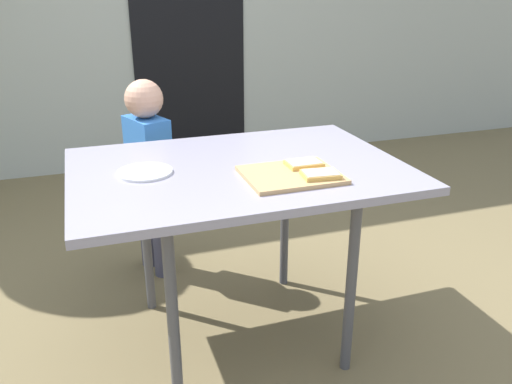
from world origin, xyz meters
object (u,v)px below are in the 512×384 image
Objects in this scene: dining_table at (238,181)px; pizza_slice_far_right at (304,164)px; plate_white_left at (145,172)px; cutting_board at (291,175)px; pizza_slice_near_right at (321,174)px; child_left at (149,164)px.

dining_table is 0.27m from pizza_slice_far_right.
pizza_slice_far_right is 0.64× the size of plate_white_left.
pizza_slice_far_right is at bearing -28.78° from dining_table.
plate_white_left is at bearing 175.02° from dining_table.
pizza_slice_far_right is (0.07, 0.06, 0.02)m from cutting_board.
pizza_slice_near_right is (0.08, -0.07, 0.02)m from cutting_board.
child_left reaches higher than plate_white_left.
child_left reaches higher than cutting_board.
pizza_slice_far_right is (-0.01, 0.13, 0.00)m from pizza_slice_near_right.
child_left reaches higher than pizza_slice_far_right.
cutting_board is 0.33× the size of child_left.
pizza_slice_far_right reaches higher than cutting_board.
dining_table is 9.71× the size of pizza_slice_far_right.
plate_white_left is at bearing -98.12° from child_left.
cutting_board is at bearing -50.48° from dining_table.
child_left is at bearing 110.46° from dining_table.
pizza_slice_near_right is 0.64m from plate_white_left.
child_left is (-0.26, 0.68, -0.12)m from dining_table.
dining_table is 0.36m from plate_white_left.
dining_table is 3.72× the size of cutting_board.
dining_table is 0.24m from cutting_board.
pizza_slice_near_right is at bearing -40.42° from cutting_board.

